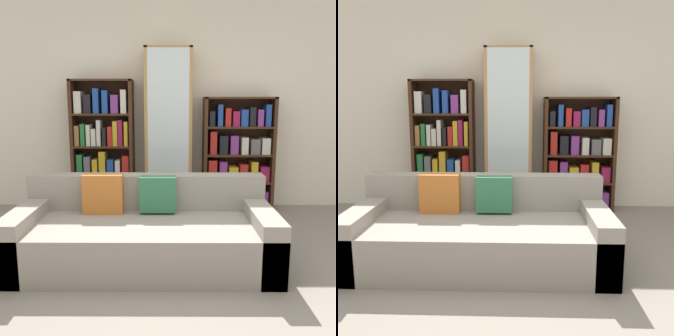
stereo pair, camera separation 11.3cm
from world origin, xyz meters
TOP-DOWN VIEW (x-y plane):
  - ground_plane at (0.00, 0.00)m, footprint 16.00×16.00m
  - wall_back at (0.00, 2.56)m, footprint 7.07×0.06m
  - couch at (-0.33, 0.74)m, footprint 2.19×0.98m
  - bookshelf_left at (-0.96, 2.36)m, footprint 0.77×0.32m
  - display_cabinet at (-0.13, 2.34)m, footprint 0.58×0.36m
  - bookshelf_right at (0.75, 2.36)m, footprint 0.89×0.32m
  - wine_bottle at (0.32, 2.00)m, footprint 0.07×0.07m

SIDE VIEW (x-z plane):
  - ground_plane at x=0.00m, z-range 0.00..0.00m
  - wine_bottle at x=0.32m, z-range -0.03..0.35m
  - couch at x=-0.33m, z-range -0.12..0.63m
  - bookshelf_right at x=0.75m, z-range -0.04..1.40m
  - bookshelf_left at x=-0.96m, z-range -0.04..1.61m
  - display_cabinet at x=-0.13m, z-range 0.00..2.03m
  - wall_back at x=0.00m, z-range 0.00..2.70m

